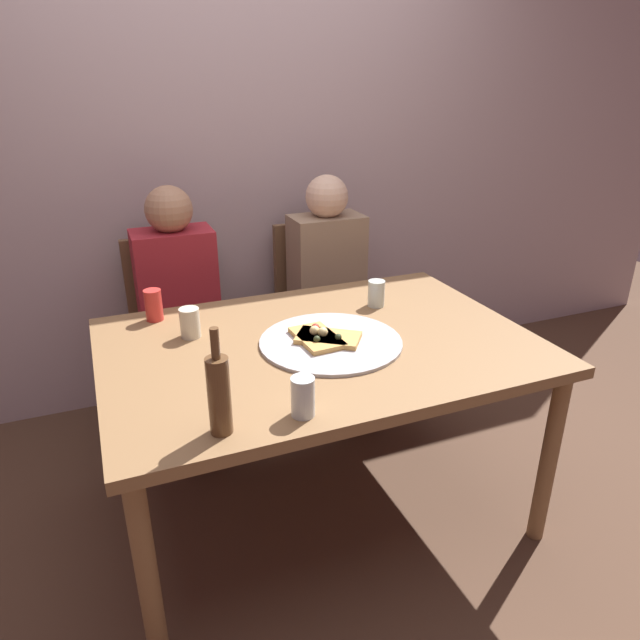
{
  "coord_description": "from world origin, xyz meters",
  "views": [
    {
      "loc": [
        -0.7,
        -1.7,
        1.61
      ],
      "look_at": [
        0.03,
        0.07,
        0.79
      ],
      "focal_mm": 32.06,
      "sensor_mm": 36.0,
      "label": 1
    }
  ],
  "objects_px": {
    "pizza_slice_extra": "(317,337)",
    "soda_can": "(154,305)",
    "pizza_tray": "(331,342)",
    "wine_glass": "(303,397)",
    "guest_in_sweater": "(182,306)",
    "chair_left": "(179,319)",
    "guest_in_beanie": "(334,284)",
    "pizza_slice_last": "(328,337)",
    "tumbler_far": "(190,323)",
    "wine_bottle": "(219,393)",
    "table_knife": "(220,392)",
    "chair_right": "(322,298)",
    "tumbler_near": "(376,293)",
    "dining_table": "(319,359)"
  },
  "relations": [
    {
      "from": "pizza_slice_extra",
      "to": "soda_can",
      "type": "xyz_separation_m",
      "value": [
        -0.5,
        0.43,
        0.04
      ]
    },
    {
      "from": "dining_table",
      "to": "pizza_slice_extra",
      "type": "xyz_separation_m",
      "value": [
        -0.01,
        -0.01,
        0.09
      ]
    },
    {
      "from": "pizza_slice_extra",
      "to": "tumbler_near",
      "type": "height_order",
      "value": "tumbler_near"
    },
    {
      "from": "tumbler_far",
      "to": "guest_in_beanie",
      "type": "distance_m",
      "value": 1.0
    },
    {
      "from": "pizza_tray",
      "to": "table_knife",
      "type": "relative_size",
      "value": 2.29
    },
    {
      "from": "wine_bottle",
      "to": "tumbler_far",
      "type": "xyz_separation_m",
      "value": [
        0.04,
        0.63,
        -0.06
      ]
    },
    {
      "from": "pizza_slice_last",
      "to": "chair_left",
      "type": "relative_size",
      "value": 0.28
    },
    {
      "from": "wine_bottle",
      "to": "chair_left",
      "type": "distance_m",
      "value": 1.39
    },
    {
      "from": "pizza_slice_last",
      "to": "tumbler_far",
      "type": "distance_m",
      "value": 0.5
    },
    {
      "from": "wine_glass",
      "to": "chair_right",
      "type": "relative_size",
      "value": 0.13
    },
    {
      "from": "tumbler_near",
      "to": "chair_right",
      "type": "distance_m",
      "value": 0.75
    },
    {
      "from": "pizza_slice_extra",
      "to": "chair_left",
      "type": "xyz_separation_m",
      "value": [
        -0.35,
        0.94,
        -0.25
      ]
    },
    {
      "from": "soda_can",
      "to": "guest_in_sweater",
      "type": "xyz_separation_m",
      "value": [
        0.15,
        0.35,
        -0.16
      ]
    },
    {
      "from": "pizza_slice_extra",
      "to": "wine_bottle",
      "type": "bearing_deg",
      "value": -136.92
    },
    {
      "from": "wine_glass",
      "to": "guest_in_sweater",
      "type": "distance_m",
      "value": 1.22
    },
    {
      "from": "pizza_slice_last",
      "to": "wine_glass",
      "type": "distance_m",
      "value": 0.47
    },
    {
      "from": "pizza_slice_last",
      "to": "tumbler_near",
      "type": "relative_size",
      "value": 2.37
    },
    {
      "from": "pizza_tray",
      "to": "guest_in_beanie",
      "type": "distance_m",
      "value": 0.89
    },
    {
      "from": "pizza_tray",
      "to": "pizza_slice_extra",
      "type": "bearing_deg",
      "value": 153.86
    },
    {
      "from": "chair_right",
      "to": "wine_bottle",
      "type": "bearing_deg",
      "value": 57.85
    },
    {
      "from": "dining_table",
      "to": "wine_glass",
      "type": "height_order",
      "value": "wine_glass"
    },
    {
      "from": "tumbler_far",
      "to": "wine_glass",
      "type": "relative_size",
      "value": 0.94
    },
    {
      "from": "guest_in_sweater",
      "to": "guest_in_beanie",
      "type": "height_order",
      "value": "same"
    },
    {
      "from": "pizza_slice_last",
      "to": "wine_bottle",
      "type": "distance_m",
      "value": 0.62
    },
    {
      "from": "tumbler_far",
      "to": "wine_glass",
      "type": "bearing_deg",
      "value": -73.21
    },
    {
      "from": "pizza_tray",
      "to": "chair_right",
      "type": "xyz_separation_m",
      "value": [
        0.36,
        0.96,
        -0.23
      ]
    },
    {
      "from": "guest_in_sweater",
      "to": "chair_right",
      "type": "bearing_deg",
      "value": -168.68
    },
    {
      "from": "wine_glass",
      "to": "wine_bottle",
      "type": "bearing_deg",
      "value": 178.64
    },
    {
      "from": "pizza_tray",
      "to": "pizza_slice_extra",
      "type": "distance_m",
      "value": 0.05
    },
    {
      "from": "wine_bottle",
      "to": "guest_in_beanie",
      "type": "xyz_separation_m",
      "value": [
        0.85,
        1.19,
        -0.21
      ]
    },
    {
      "from": "dining_table",
      "to": "tumbler_far",
      "type": "xyz_separation_m",
      "value": [
        -0.42,
        0.21,
        0.13
      ]
    },
    {
      "from": "pizza_tray",
      "to": "tumbler_near",
      "type": "relative_size",
      "value": 4.7
    },
    {
      "from": "table_knife",
      "to": "chair_left",
      "type": "relative_size",
      "value": 0.24
    },
    {
      "from": "wine_bottle",
      "to": "guest_in_sweater",
      "type": "bearing_deg",
      "value": 85.76
    },
    {
      "from": "tumbler_far",
      "to": "pizza_slice_extra",
      "type": "bearing_deg",
      "value": -29.02
    },
    {
      "from": "table_knife",
      "to": "chair_right",
      "type": "relative_size",
      "value": 0.24
    },
    {
      "from": "pizza_slice_last",
      "to": "guest_in_sweater",
      "type": "relative_size",
      "value": 0.22
    },
    {
      "from": "pizza_tray",
      "to": "wine_glass",
      "type": "distance_m",
      "value": 0.47
    },
    {
      "from": "pizza_slice_extra",
      "to": "chair_right",
      "type": "relative_size",
      "value": 0.25
    },
    {
      "from": "pizza_slice_extra",
      "to": "tumbler_far",
      "type": "xyz_separation_m",
      "value": [
        -0.4,
        0.22,
        0.03
      ]
    },
    {
      "from": "guest_in_sweater",
      "to": "pizza_slice_last",
      "type": "bearing_deg",
      "value": 115.71
    },
    {
      "from": "guest_in_sweater",
      "to": "guest_in_beanie",
      "type": "xyz_separation_m",
      "value": [
        0.76,
        0.0,
        0.0
      ]
    },
    {
      "from": "pizza_tray",
      "to": "guest_in_beanie",
      "type": "bearing_deg",
      "value": 65.73
    },
    {
      "from": "pizza_tray",
      "to": "pizza_slice_last",
      "type": "height_order",
      "value": "pizza_slice_last"
    },
    {
      "from": "pizza_slice_last",
      "to": "soda_can",
      "type": "bearing_deg",
      "value": 140.3
    },
    {
      "from": "wine_bottle",
      "to": "table_knife",
      "type": "height_order",
      "value": "wine_bottle"
    },
    {
      "from": "chair_left",
      "to": "guest_in_sweater",
      "type": "xyz_separation_m",
      "value": [
        -0.0,
        -0.15,
        0.13
      ]
    },
    {
      "from": "pizza_slice_last",
      "to": "tumbler_near",
      "type": "xyz_separation_m",
      "value": [
        0.32,
        0.25,
        0.03
      ]
    },
    {
      "from": "pizza_tray",
      "to": "tumbler_far",
      "type": "xyz_separation_m",
      "value": [
        -0.45,
        0.24,
        0.05
      ]
    },
    {
      "from": "wine_bottle",
      "to": "guest_in_sweater",
      "type": "xyz_separation_m",
      "value": [
        0.09,
        1.19,
        -0.21
      ]
    }
  ]
}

